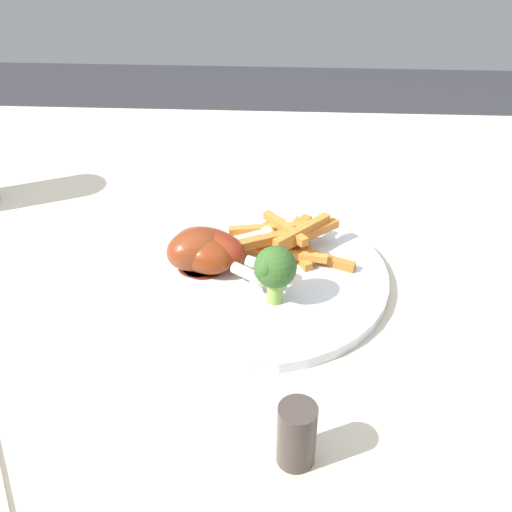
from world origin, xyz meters
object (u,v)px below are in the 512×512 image
at_px(dining_table, 238,327).
at_px(chicken_drumstick_extra, 206,253).
at_px(carrot_fries_pile, 284,240).
at_px(pepper_shaker, 297,435).
at_px(chicken_drumstick_near, 213,249).
at_px(broccoli_floret_front, 274,269).
at_px(dinner_plate, 256,276).
at_px(chicken_drumstick_far, 203,248).

distance_m(dining_table, chicken_drumstick_extra, 0.14).
relative_size(dining_table, carrot_fries_pile, 5.97).
bearing_deg(carrot_fries_pile, pepper_shaker, -87.12).
bearing_deg(pepper_shaker, chicken_drumstick_near, 110.42).
xyz_separation_m(broccoli_floret_front, carrot_fries_pile, (0.01, 0.09, -0.03)).
xyz_separation_m(dining_table, chicken_drumstick_extra, (-0.03, -0.04, 0.14)).
relative_size(dining_table, pepper_shaker, 17.58).
bearing_deg(carrot_fries_pile, dinner_plate, -125.46).
distance_m(broccoli_floret_front, chicken_drumstick_extra, 0.09).
distance_m(broccoli_floret_front, chicken_drumstick_near, 0.09).
height_order(chicken_drumstick_far, pepper_shaker, same).
distance_m(dining_table, carrot_fries_pile, 0.14).
distance_m(dining_table, pepper_shaker, 0.31).
bearing_deg(chicken_drumstick_far, carrot_fries_pile, 20.03).
xyz_separation_m(broccoli_floret_front, pepper_shaker, (0.02, -0.18, -0.02)).
distance_m(chicken_drumstick_near, chicken_drumstick_extra, 0.01).
height_order(dining_table, chicken_drumstick_extra, chicken_drumstick_extra).
xyz_separation_m(broccoli_floret_front, chicken_drumstick_far, (-0.08, 0.06, -0.02)).
relative_size(dining_table, chicken_drumstick_far, 7.99).
bearing_deg(broccoli_floret_front, carrot_fries_pile, 84.61).
bearing_deg(chicken_drumstick_near, dining_table, 54.69).
bearing_deg(chicken_drumstick_near, broccoli_floret_front, -42.45).
height_order(chicken_drumstick_far, chicken_drumstick_extra, chicken_drumstick_far).
relative_size(carrot_fries_pile, chicken_drumstick_far, 1.34).
xyz_separation_m(chicken_drumstick_near, pepper_shaker, (0.09, -0.24, -0.00)).
distance_m(dinner_plate, chicken_drumstick_far, 0.06).
height_order(dinner_plate, broccoli_floret_front, broccoli_floret_front).
xyz_separation_m(carrot_fries_pile, chicken_drumstick_extra, (-0.08, -0.04, 0.00)).
bearing_deg(pepper_shaker, chicken_drumstick_extra, 112.49).
height_order(chicken_drumstick_near, chicken_drumstick_extra, same).
distance_m(dinner_plate, chicken_drumstick_near, 0.05).
height_order(chicken_drumstick_near, pepper_shaker, pepper_shaker).
bearing_deg(chicken_drumstick_far, pepper_shaker, -67.13).
height_order(chicken_drumstick_near, chicken_drumstick_far, chicken_drumstick_far).
xyz_separation_m(dinner_plate, broccoli_floret_front, (0.02, -0.05, 0.05)).
height_order(broccoli_floret_front, pepper_shaker, broccoli_floret_front).
bearing_deg(dinner_plate, broccoli_floret_front, -67.97).
distance_m(carrot_fries_pile, chicken_drumstick_far, 0.09).
bearing_deg(broccoli_floret_front, pepper_shaker, -82.91).
xyz_separation_m(chicken_drumstick_far, chicken_drumstick_extra, (0.00, -0.01, -0.00)).
bearing_deg(chicken_drumstick_far, dining_table, 44.48).
xyz_separation_m(dining_table, chicken_drumstick_near, (-0.02, -0.03, 0.14)).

